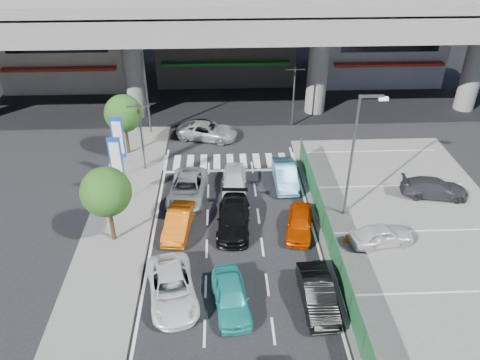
{
  "coord_description": "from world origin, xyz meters",
  "views": [
    {
      "loc": [
        -0.59,
        -17.62,
        17.56
      ],
      "look_at": [
        0.47,
        6.65,
        2.3
      ],
      "focal_mm": 35.0,
      "sensor_mm": 36.0,
      "label": 1
    }
  ],
  "objects_px": {
    "traffic_light_right": "(294,82)",
    "signboard_near": "(116,161)",
    "sedan_white_front_mid": "(234,180)",
    "street_lamp_right": "(356,147)",
    "crossing_wagon_silver": "(207,131)",
    "signboard_far": "(118,139)",
    "sedan_white_mid_left": "(172,288)",
    "taxi_orange_right": "(300,223)",
    "kei_truck_front_right": "(285,175)",
    "hatch_black_mid_right": "(318,294)",
    "traffic_cone": "(347,237)",
    "parked_sedan_white": "(382,235)",
    "street_lamp_left": "(147,79)",
    "traffic_light_left": "(140,121)",
    "taxi_orange_left": "(179,222)",
    "sedan_black_mid": "(234,218)",
    "tree_near": "(106,192)",
    "taxi_teal_mid": "(231,296)",
    "wagon_silver_front_left": "(187,189)",
    "parked_sedan_dgrey": "(434,188)",
    "tree_far": "(123,114)"
  },
  "relations": [
    {
      "from": "wagon_silver_front_left",
      "to": "sedan_white_front_mid",
      "type": "relative_size",
      "value": 1.25
    },
    {
      "from": "sedan_black_mid",
      "to": "parked_sedan_white",
      "type": "height_order",
      "value": "sedan_black_mid"
    },
    {
      "from": "tree_near",
      "to": "taxi_orange_left",
      "type": "bearing_deg",
      "value": 10.82
    },
    {
      "from": "traffic_cone",
      "to": "parked_sedan_dgrey",
      "type": "bearing_deg",
      "value": 32.97
    },
    {
      "from": "signboard_far",
      "to": "hatch_black_mid_right",
      "type": "bearing_deg",
      "value": -47.19
    },
    {
      "from": "sedan_white_front_mid",
      "to": "parked_sedan_dgrey",
      "type": "bearing_deg",
      "value": -3.5
    },
    {
      "from": "sedan_white_front_mid",
      "to": "street_lamp_right",
      "type": "bearing_deg",
      "value": -21.57
    },
    {
      "from": "traffic_light_right",
      "to": "signboard_near",
      "type": "height_order",
      "value": "traffic_light_right"
    },
    {
      "from": "kei_truck_front_right",
      "to": "parked_sedan_dgrey",
      "type": "bearing_deg",
      "value": -12.34
    },
    {
      "from": "taxi_teal_mid",
      "to": "parked_sedan_dgrey",
      "type": "relative_size",
      "value": 0.95
    },
    {
      "from": "street_lamp_right",
      "to": "traffic_cone",
      "type": "relative_size",
      "value": 12.46
    },
    {
      "from": "signboard_near",
      "to": "parked_sedan_white",
      "type": "xyz_separation_m",
      "value": [
        15.63,
        -5.05,
        -2.38
      ]
    },
    {
      "from": "sedan_white_mid_left",
      "to": "parked_sedan_dgrey",
      "type": "distance_m",
      "value": 18.61
    },
    {
      "from": "taxi_teal_mid",
      "to": "taxi_orange_right",
      "type": "distance_m",
      "value": 7.11
    },
    {
      "from": "street_lamp_left",
      "to": "tree_far",
      "type": "xyz_separation_m",
      "value": [
        -1.47,
        -3.5,
        -1.38
      ]
    },
    {
      "from": "street_lamp_left",
      "to": "sedan_white_mid_left",
      "type": "xyz_separation_m",
      "value": [
        3.09,
        -18.69,
        -4.09
      ]
    },
    {
      "from": "traffic_light_right",
      "to": "sedan_black_mid",
      "type": "height_order",
      "value": "traffic_light_right"
    },
    {
      "from": "hatch_black_mid_right",
      "to": "traffic_cone",
      "type": "height_order",
      "value": "hatch_black_mid_right"
    },
    {
      "from": "signboard_near",
      "to": "kei_truck_front_right",
      "type": "xyz_separation_m",
      "value": [
        10.92,
        1.72,
        -2.37
      ]
    },
    {
      "from": "street_lamp_right",
      "to": "hatch_black_mid_right",
      "type": "bearing_deg",
      "value": -113.65
    },
    {
      "from": "street_lamp_right",
      "to": "taxi_orange_right",
      "type": "height_order",
      "value": "street_lamp_right"
    },
    {
      "from": "traffic_light_right",
      "to": "taxi_teal_mid",
      "type": "distance_m",
      "value": 21.45
    },
    {
      "from": "taxi_orange_right",
      "to": "street_lamp_right",
      "type": "bearing_deg",
      "value": 38.84
    },
    {
      "from": "tree_near",
      "to": "sedan_white_mid_left",
      "type": "bearing_deg",
      "value": -51.25
    },
    {
      "from": "taxi_teal_mid",
      "to": "crossing_wagon_silver",
      "type": "relative_size",
      "value": 0.83
    },
    {
      "from": "street_lamp_left",
      "to": "signboard_near",
      "type": "relative_size",
      "value": 1.7
    },
    {
      "from": "sedan_black_mid",
      "to": "signboard_near",
      "type": "bearing_deg",
      "value": 161.06
    },
    {
      "from": "signboard_near",
      "to": "hatch_black_mid_right",
      "type": "height_order",
      "value": "signboard_near"
    },
    {
      "from": "street_lamp_left",
      "to": "traffic_cone",
      "type": "distance_m",
      "value": 20.06
    },
    {
      "from": "signboard_near",
      "to": "wagon_silver_front_left",
      "type": "height_order",
      "value": "signboard_near"
    },
    {
      "from": "crossing_wagon_silver",
      "to": "signboard_far",
      "type": "bearing_deg",
      "value": 150.3
    },
    {
      "from": "traffic_light_right",
      "to": "sedan_white_mid_left",
      "type": "distance_m",
      "value": 21.79
    },
    {
      "from": "traffic_light_left",
      "to": "tree_near",
      "type": "bearing_deg",
      "value": -95.71
    },
    {
      "from": "traffic_light_right",
      "to": "sedan_black_mid",
      "type": "xyz_separation_m",
      "value": [
        -5.49,
        -14.08,
        -3.25
      ]
    },
    {
      "from": "traffic_light_left",
      "to": "street_lamp_left",
      "type": "height_order",
      "value": "street_lamp_left"
    },
    {
      "from": "traffic_light_left",
      "to": "wagon_silver_front_left",
      "type": "relative_size",
      "value": 1.05
    },
    {
      "from": "signboard_near",
      "to": "hatch_black_mid_right",
      "type": "xyz_separation_m",
      "value": [
        11.12,
        -9.43,
        -2.37
      ]
    },
    {
      "from": "street_lamp_left",
      "to": "parked_sedan_white",
      "type": "bearing_deg",
      "value": -45.57
    },
    {
      "from": "taxi_orange_left",
      "to": "kei_truck_front_right",
      "type": "xyz_separation_m",
      "value": [
        7.0,
        5.0,
        0.04
      ]
    },
    {
      "from": "sedan_black_mid",
      "to": "traffic_light_left",
      "type": "bearing_deg",
      "value": 135.41
    },
    {
      "from": "traffic_light_right",
      "to": "parked_sedan_white",
      "type": "bearing_deg",
      "value": -79.65
    },
    {
      "from": "taxi_orange_left",
      "to": "sedan_black_mid",
      "type": "relative_size",
      "value": 0.83
    },
    {
      "from": "signboard_near",
      "to": "kei_truck_front_right",
      "type": "bearing_deg",
      "value": 8.93
    },
    {
      "from": "street_lamp_right",
      "to": "wagon_silver_front_left",
      "type": "distance_m",
      "value": 11.14
    },
    {
      "from": "taxi_orange_right",
      "to": "kei_truck_front_right",
      "type": "relative_size",
      "value": 0.89
    },
    {
      "from": "signboard_far",
      "to": "traffic_cone",
      "type": "distance_m",
      "value": 16.32
    },
    {
      "from": "traffic_light_right",
      "to": "crossing_wagon_silver",
      "type": "xyz_separation_m",
      "value": [
        -7.25,
        -2.14,
        -3.26
      ]
    },
    {
      "from": "crossing_wagon_silver",
      "to": "sedan_black_mid",
      "type": "bearing_deg",
      "value": -156.4
    },
    {
      "from": "signboard_near",
      "to": "crossing_wagon_silver",
      "type": "xyz_separation_m",
      "value": [
        5.45,
        8.87,
        -2.39
      ]
    },
    {
      "from": "wagon_silver_front_left",
      "to": "traffic_light_left",
      "type": "bearing_deg",
      "value": 136.73
    }
  ]
}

